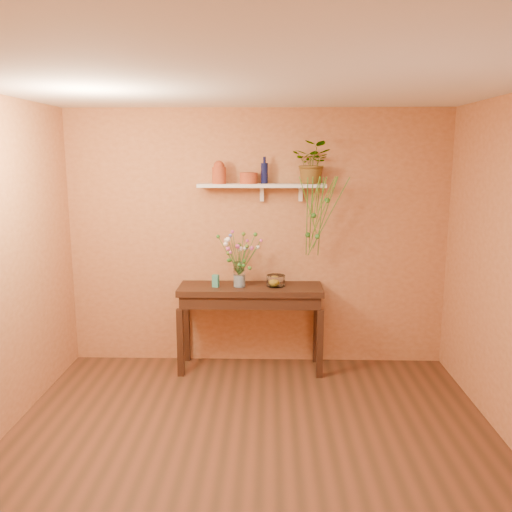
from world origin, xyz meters
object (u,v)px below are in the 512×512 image
(glass_vase, at_px, (239,276))
(spider_plant, at_px, (313,162))
(blue_bottle, at_px, (264,173))
(bouquet, at_px, (238,249))
(terracotta_jug, at_px, (219,173))
(sideboard, at_px, (251,298))
(glass_bowl, at_px, (276,281))

(glass_vase, bearing_deg, spider_plant, 11.69)
(blue_bottle, distance_m, bouquet, 0.82)
(terracotta_jug, bearing_deg, spider_plant, 1.74)
(sideboard, height_order, glass_bowl, glass_bowl)
(spider_plant, distance_m, glass_vase, 1.37)
(terracotta_jug, bearing_deg, bouquet, -34.21)
(blue_bottle, bearing_deg, bouquet, -145.08)
(sideboard, distance_m, bouquet, 0.54)
(sideboard, relative_size, bouquet, 3.08)
(glass_vase, relative_size, bouquet, 0.53)
(terracotta_jug, height_order, spider_plant, spider_plant)
(sideboard, height_order, bouquet, bouquet)
(sideboard, xyz_separation_m, blue_bottle, (0.14, 0.15, 1.28))
(spider_plant, distance_m, glass_bowl, 1.26)
(glass_vase, height_order, bouquet, bouquet)
(bouquet, bearing_deg, blue_bottle, 34.92)
(terracotta_jug, relative_size, blue_bottle, 0.86)
(sideboard, height_order, glass_vase, glass_vase)
(glass_vase, bearing_deg, sideboard, 10.23)
(glass_vase, bearing_deg, terracotta_jug, 148.80)
(glass_bowl, bearing_deg, blue_bottle, 131.67)
(glass_bowl, bearing_deg, bouquet, -173.34)
(spider_plant, height_order, glass_bowl, spider_plant)
(sideboard, xyz_separation_m, glass_bowl, (0.26, 0.01, 0.18))
(glass_bowl, bearing_deg, glass_vase, -174.67)
(sideboard, bearing_deg, glass_bowl, 3.16)
(glass_vase, distance_m, bouquet, 0.28)
(spider_plant, bearing_deg, glass_bowl, -162.13)
(terracotta_jug, distance_m, glass_bowl, 1.25)
(bouquet, relative_size, glass_bowl, 2.53)
(spider_plant, height_order, bouquet, spider_plant)
(spider_plant, bearing_deg, blue_bottle, 177.82)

